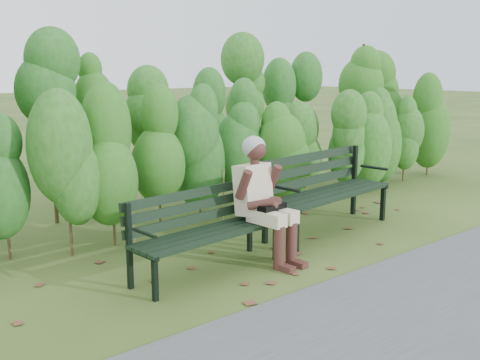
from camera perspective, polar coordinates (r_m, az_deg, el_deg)
ground at (r=5.93m, az=2.18°, el=-7.64°), size 80.00×80.00×0.00m
footpath at (r=4.66m, az=21.14°, el=-13.89°), size 60.00×2.50×0.01m
hedge_band at (r=7.13m, az=-7.83°, el=5.86°), size 11.04×1.67×2.42m
leaf_litter at (r=5.90m, az=5.25°, el=-7.75°), size 5.88×2.24×0.01m
bench_left at (r=5.37m, az=-3.88°, el=-4.56°), size 1.60×0.63×0.78m
bench_right at (r=6.79m, az=8.35°, el=-0.53°), size 1.90×0.79×0.93m
seated_woman at (r=5.63m, az=2.29°, el=-1.32°), size 0.53×0.78×1.26m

